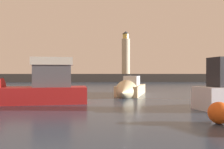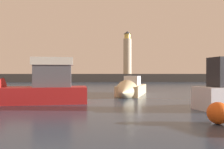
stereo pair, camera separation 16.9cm
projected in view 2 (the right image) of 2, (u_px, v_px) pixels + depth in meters
The scene contains 6 objects.
ground_plane at pixel (115, 90), 36.00m from camera, with size 220.00×220.00×0.00m, color #2D3D51.
breakwater at pixel (108, 78), 70.99m from camera, with size 90.28×6.27×2.40m, color #423F3D.
lighthouse at pixel (127, 54), 71.24m from camera, with size 2.45×2.45×12.92m.
motorboat_3 at pixel (130, 89), 25.69m from camera, with size 4.86×8.94×2.71m.
motorboat_5 at pixel (27, 90), 19.15m from camera, with size 9.48×3.82×4.37m.
mooring_buoy at pixel (218, 113), 11.27m from camera, with size 1.06×1.06×1.06m, color #EA5919.
Camera 2 is at (-2.15, -0.90, 2.40)m, focal length 37.83 mm.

